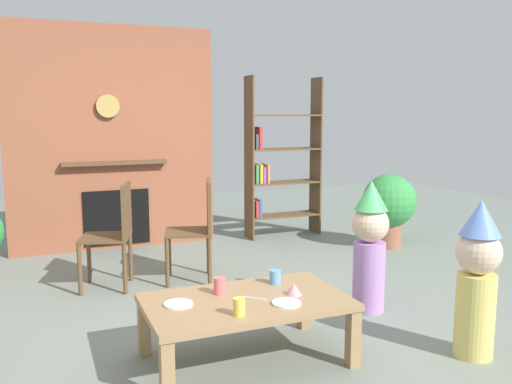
{
  "coord_description": "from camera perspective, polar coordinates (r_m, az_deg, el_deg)",
  "views": [
    {
      "loc": [
        -1.41,
        -3.38,
        1.49
      ],
      "look_at": [
        0.15,
        0.4,
        0.88
      ],
      "focal_mm": 37.58,
      "sensor_mm": 36.0,
      "label": 1
    }
  ],
  "objects": [
    {
      "name": "table_fork",
      "position": [
        3.25,
        -0.22,
        -11.24
      ],
      "size": [
        0.12,
        0.12,
        0.01
      ],
      "primitive_type": "cube",
      "rotation": [
        0.0,
        0.0,
        2.35
      ],
      "color": "silver",
      "rests_on": "coffee_table"
    },
    {
      "name": "bookshelf",
      "position": [
        6.39,
        2.36,
        2.99
      ],
      "size": [
        0.9,
        0.28,
        1.9
      ],
      "color": "brown",
      "rests_on": "ground_plane"
    },
    {
      "name": "child_with_cone_hat",
      "position": [
        3.53,
        22.49,
        -8.16
      ],
      "size": [
        0.27,
        0.27,
        0.97
      ],
      "rotation": [
        0.0,
        0.0,
        2.8
      ],
      "color": "#E0CC66",
      "rests_on": "ground_plane"
    },
    {
      "name": "ground_plane",
      "position": [
        3.95,
        0.21,
        -13.63
      ],
      "size": [
        12.0,
        12.0,
        0.0
      ],
      "primitive_type": "plane",
      "color": "gray"
    },
    {
      "name": "potted_plant_tall",
      "position": [
        6.09,
        13.98,
        -1.27
      ],
      "size": [
        0.59,
        0.59,
        0.81
      ],
      "color": "#9E5B42",
      "rests_on": "ground_plane"
    },
    {
      "name": "paper_plate_rear",
      "position": [
        3.18,
        -8.26,
        -11.71
      ],
      "size": [
        0.17,
        0.17,
        0.01
      ],
      "primitive_type": "cylinder",
      "color": "white",
      "rests_on": "coffee_table"
    },
    {
      "name": "dining_chair_left",
      "position": [
        4.68,
        -14.68,
        -3.84
      ],
      "size": [
        0.5,
        0.5,
        0.9
      ],
      "rotation": [
        0.0,
        0.0,
        2.85
      ],
      "color": "brown",
      "rests_on": "ground_plane"
    },
    {
      "name": "paper_cup_near_right",
      "position": [
        3.32,
        -3.89,
        -9.92
      ],
      "size": [
        0.07,
        0.07,
        0.1
      ],
      "primitive_type": "cylinder",
      "color": "#E5666B",
      "rests_on": "coffee_table"
    },
    {
      "name": "paper_cup_center",
      "position": [
        3.51,
        2.06,
        -9.01
      ],
      "size": [
        0.07,
        0.07,
        0.09
      ],
      "primitive_type": "cylinder",
      "color": "#669EE0",
      "rests_on": "coffee_table"
    },
    {
      "name": "birthday_cake_slice",
      "position": [
        3.32,
        4.01,
        -10.26
      ],
      "size": [
        0.1,
        0.1,
        0.07
      ],
      "primitive_type": "cone",
      "color": "pink",
      "rests_on": "coffee_table"
    },
    {
      "name": "coffee_table",
      "position": [
        3.27,
        -1.06,
        -12.16
      ],
      "size": [
        1.2,
        0.71,
        0.39
      ],
      "color": "#9E7A51",
      "rests_on": "ground_plane"
    },
    {
      "name": "brick_fireplace_feature",
      "position": [
        6.03,
        -15.01,
        5.41
      ],
      "size": [
        2.2,
        0.28,
        2.4
      ],
      "color": "#935138",
      "rests_on": "ground_plane"
    },
    {
      "name": "paper_cup_near_left",
      "position": [
        2.99,
        -1.81,
        -12.11
      ],
      "size": [
        0.07,
        0.07,
        0.1
      ],
      "primitive_type": "cylinder",
      "color": "#F2CC4C",
      "rests_on": "coffee_table"
    },
    {
      "name": "child_in_pink",
      "position": [
        4.09,
        12.02,
        -5.32
      ],
      "size": [
        0.27,
        0.27,
        0.99
      ],
      "rotation": [
        0.0,
        0.0,
        -2.8
      ],
      "color": "#B27FCC",
      "rests_on": "ground_plane"
    },
    {
      "name": "paper_plate_front",
      "position": [
        3.17,
        3.27,
        -11.72
      ],
      "size": [
        0.17,
        0.17,
        0.01
      ],
      "primitive_type": "cylinder",
      "color": "white",
      "rests_on": "coffee_table"
    },
    {
      "name": "dining_chair_middle",
      "position": [
        4.76,
        -6.13,
        -3.4
      ],
      "size": [
        0.49,
        0.49,
        0.9
      ],
      "rotation": [
        0.0,
        0.0,
        2.86
      ],
      "color": "brown",
      "rests_on": "ground_plane"
    }
  ]
}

